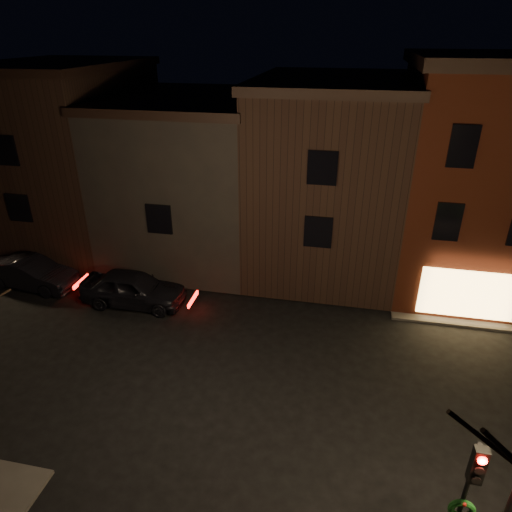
% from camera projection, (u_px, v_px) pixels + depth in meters
% --- Properties ---
extents(ground, '(120.00, 120.00, 0.00)m').
position_uv_depth(ground, '(258.00, 380.00, 16.65)').
color(ground, black).
rests_on(ground, ground).
extents(sidewalk_far_left, '(30.00, 30.00, 0.12)m').
position_uv_depth(sidewalk_far_left, '(70.00, 183.00, 37.79)').
color(sidewalk_far_left, '#2D2B28').
rests_on(sidewalk_far_left, ground).
extents(corner_building, '(6.50, 8.50, 10.50)m').
position_uv_depth(corner_building, '(469.00, 176.00, 21.08)').
color(corner_building, '#44180C').
rests_on(corner_building, ground).
extents(row_building_a, '(7.30, 10.30, 9.40)m').
position_uv_depth(row_building_a, '(328.00, 174.00, 23.42)').
color(row_building_a, black).
rests_on(row_building_a, ground).
extents(row_building_b, '(7.80, 10.30, 8.40)m').
position_uv_depth(row_building_b, '(194.00, 175.00, 24.96)').
color(row_building_b, black).
rests_on(row_building_b, ground).
extents(row_building_c, '(7.30, 10.30, 9.90)m').
position_uv_depth(row_building_c, '(72.00, 155.00, 25.95)').
color(row_building_c, black).
rests_on(row_building_c, ground).
extents(traffic_signal, '(0.58, 0.38, 4.05)m').
position_uv_depth(traffic_signal, '(468.00, 492.00, 9.55)').
color(traffic_signal, black).
rests_on(traffic_signal, sidewalk_near_right).
extents(parked_car_a, '(4.82, 1.99, 1.63)m').
position_uv_depth(parked_car_a, '(133.00, 288.00, 20.95)').
color(parked_car_a, black).
rests_on(parked_car_a, ground).
extents(parked_car_b, '(4.72, 2.00, 1.51)m').
position_uv_depth(parked_car_b, '(31.00, 273.00, 22.37)').
color(parked_car_b, black).
rests_on(parked_car_b, ground).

